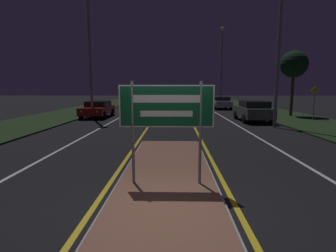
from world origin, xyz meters
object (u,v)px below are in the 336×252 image
object	(u,v)px
streetlight_left_near	(89,22)
car_receding_1	(221,102)
highway_sign	(166,111)
car_receding_2	(189,98)
streetlight_right_near	(280,22)
car_approaching_0	(98,109)
warning_sign	(314,100)
car_receding_0	(253,111)
streetlight_right_far	(222,54)
car_receding_3	(187,96)

from	to	relation	value
streetlight_left_near	car_receding_1	size ratio (longest dim) A/B	2.39
highway_sign	car_receding_2	bearing A→B (deg)	85.87
streetlight_right_near	car_approaching_0	size ratio (longest dim) A/B	2.23
streetlight_right_near	car_receding_2	bearing A→B (deg)	97.44
highway_sign	car_receding_1	bearing A→B (deg)	77.06
streetlight_left_near	car_approaching_0	distance (m)	6.55
streetlight_left_near	car_approaching_0	world-z (taller)	streetlight_left_near
streetlight_right_near	warning_sign	size ratio (longest dim) A/B	3.97
car_receding_0	car_receding_1	xyz separation A→B (m)	(-0.25, 11.41, -0.02)
highway_sign	streetlight_right_far	size ratio (longest dim) A/B	0.23
car_receding_3	car_approaching_0	xyz separation A→B (m)	(-8.78, -33.34, -0.08)
streetlight_left_near	car_receding_3	world-z (taller)	streetlight_left_near
highway_sign	streetlight_right_near	distance (m)	12.33
streetlight_left_near	warning_sign	distance (m)	17.32
car_receding_1	car_receding_2	bearing A→B (deg)	102.51
warning_sign	car_receding_1	bearing A→B (deg)	113.34
car_receding_0	streetlight_right_near	bearing A→B (deg)	-81.34
streetlight_right_far	car_receding_1	xyz separation A→B (m)	(-1.04, -6.23, -6.11)
highway_sign	streetlight_right_far	xyz separation A→B (m)	(6.58, 30.30, 5.04)
streetlight_left_near	streetlight_right_far	size ratio (longest dim) A/B	0.99
streetlight_right_near	car_receding_1	bearing A→B (deg)	92.77
car_receding_0	car_receding_3	world-z (taller)	car_receding_0
highway_sign	warning_sign	xyz separation A→B (m)	(10.26, 13.12, -0.30)
streetlight_right_far	warning_sign	size ratio (longest dim) A/B	4.32
streetlight_left_near	streetlight_right_near	bearing A→B (deg)	-18.52
car_receding_2	streetlight_left_near	bearing A→B (deg)	-110.82
streetlight_left_near	car_receding_1	bearing A→B (deg)	41.15
car_receding_2	car_receding_0	bearing A→B (deg)	-82.70
car_receding_2	car_approaching_0	bearing A→B (deg)	-111.66
car_receding_1	car_approaching_0	size ratio (longest dim) A/B	1.01
streetlight_left_near	streetlight_right_near	size ratio (longest dim) A/B	1.08
streetlight_right_far	warning_sign	world-z (taller)	streetlight_right_far
car_receding_2	car_receding_1	bearing A→B (deg)	-77.49
car_receding_3	car_receding_1	bearing A→B (deg)	-83.50
streetlight_right_near	car_receding_3	world-z (taller)	streetlight_right_near
streetlight_right_near	car_receding_2	size ratio (longest dim) A/B	2.33
warning_sign	streetlight_right_near	bearing A→B (deg)	-140.31
streetlight_left_near	car_receding_0	xyz separation A→B (m)	(11.89, -1.24, -6.37)
streetlight_right_near	car_receding_2	world-z (taller)	streetlight_right_near
streetlight_right_near	warning_sign	distance (m)	6.93
streetlight_right_near	car_receding_1	distance (m)	15.27
car_receding_0	warning_sign	bearing A→B (deg)	5.88
streetlight_right_far	car_receding_2	size ratio (longest dim) A/B	2.54
streetlight_left_near	car_receding_3	distance (m)	36.20
streetlight_right_near	car_receding_0	bearing A→B (deg)	98.66
car_receding_3	car_approaching_0	world-z (taller)	car_receding_3
streetlight_left_near	car_receding_0	bearing A→B (deg)	-5.96
car_receding_1	warning_sign	size ratio (longest dim) A/B	1.80
streetlight_right_far	car_receding_0	size ratio (longest dim) A/B	2.53
car_receding_1	warning_sign	xyz separation A→B (m)	(4.73, -10.95, 0.78)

